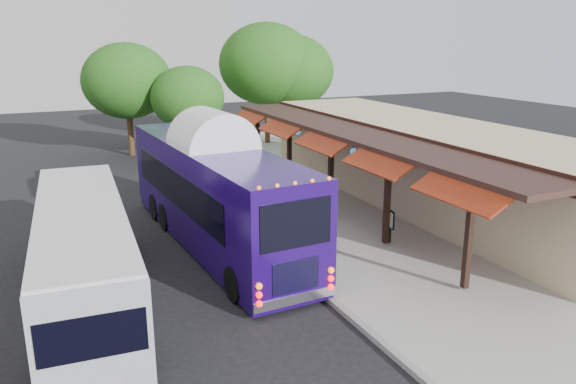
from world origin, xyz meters
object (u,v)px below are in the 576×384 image
ped_d (225,170)px  sign_board (391,221)px  ped_c (233,171)px  ped_a (261,205)px  city_bus (84,251)px  coach_bus (215,189)px  ped_b (326,224)px

ped_d → sign_board: 10.24m
ped_c → ped_d: 1.02m
ped_d → ped_a: bearing=104.6°
ped_c → sign_board: 9.27m
city_bus → coach_bus: bearing=35.7°
ped_c → sign_board: size_ratio=1.56×
city_bus → ped_c: (7.40, 8.99, -0.47)m
coach_bus → ped_d: bearing=65.7°
coach_bus → ped_d: 7.64m
coach_bus → ped_a: (2.05, 0.79, -1.07)m
ped_a → ped_b: (1.19, -3.02, 0.01)m
coach_bus → ped_b: size_ratio=7.15×
ped_a → ped_c: (0.71, 5.26, 0.10)m
sign_board → city_bus: bearing=-169.7°
city_bus → ped_d: bearing=57.0°
city_bus → ped_d: 12.42m
coach_bus → sign_board: size_ratio=10.10×
ped_b → ped_d: bearing=-111.7°
ped_b → ped_c: 8.29m
coach_bus → ped_b: bearing=-37.9°
ped_d → ped_b: bearing=113.9°
coach_bus → city_bus: bearing=-151.0°
city_bus → ped_b: bearing=8.5°
coach_bus → sign_board: bearing=-30.4°
ped_b → ped_c: ped_c is taller
ped_c → ped_d: bearing=-114.2°
ped_c → sign_board: (2.73, -8.85, -0.12)m
ped_b → ped_c: (-0.48, 8.28, 0.09)m
ped_b → ped_d: ped_b is taller
ped_b → coach_bus: bearing=-59.5°
ped_d → sign_board: ped_d is taller
coach_bus → ped_c: (2.76, 6.05, -0.97)m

